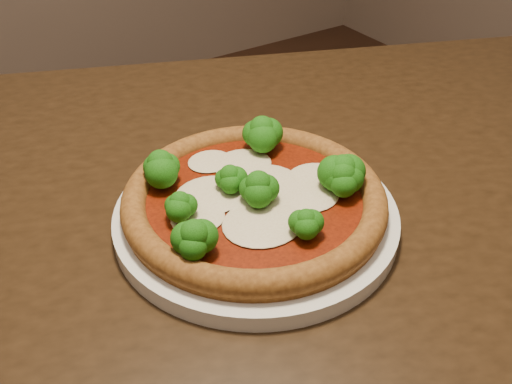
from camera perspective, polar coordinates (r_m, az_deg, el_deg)
dining_table at (r=0.68m, az=-2.94°, el=-8.23°), size 1.52×1.26×0.75m
plate at (r=0.60m, az=0.00°, el=-2.39°), size 0.30×0.30×0.02m
pizza at (r=0.58m, az=-0.12°, el=-0.31°), size 0.27×0.27×0.06m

